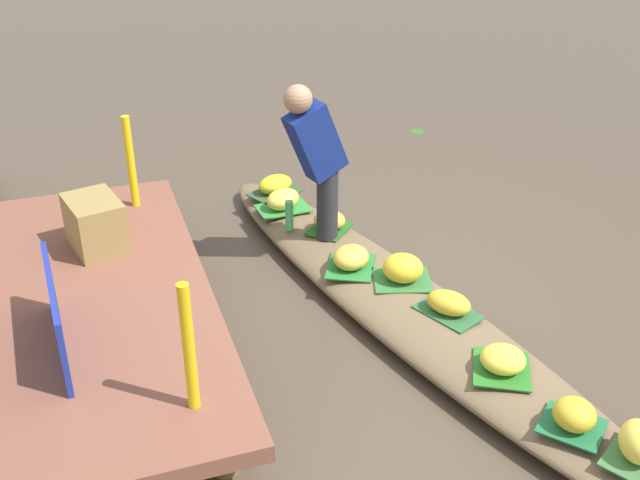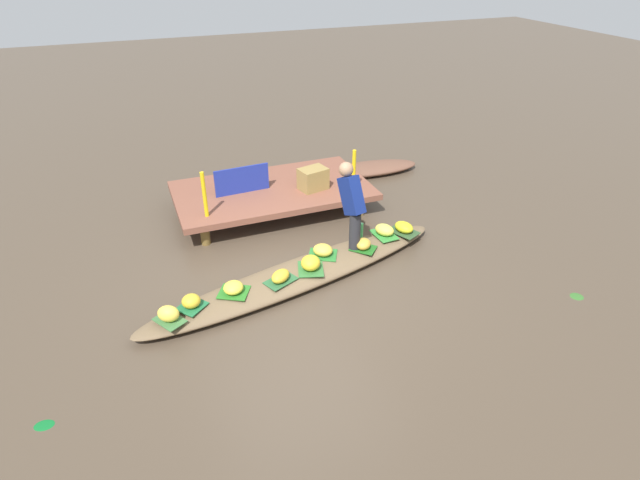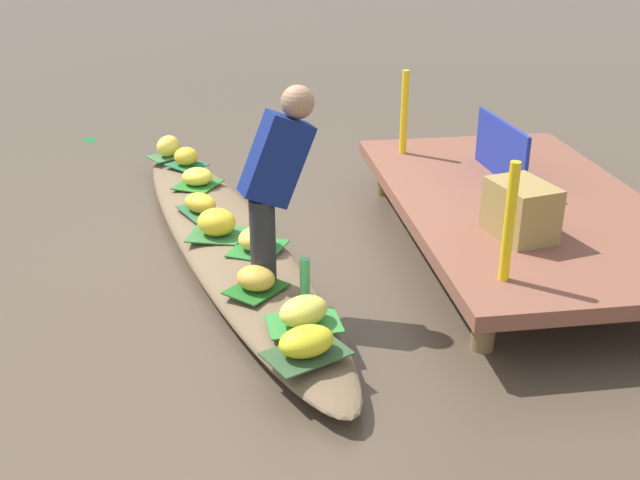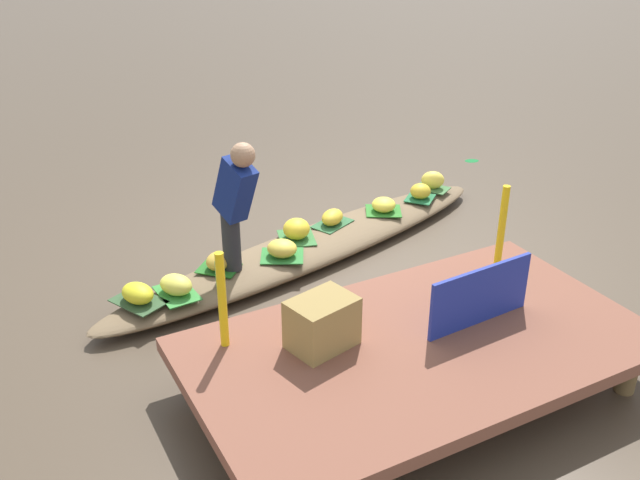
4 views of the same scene
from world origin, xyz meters
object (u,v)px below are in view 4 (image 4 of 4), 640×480
Objects in this scene: banana_bunch_5 at (138,293)px; vendor_person at (235,199)px; banana_bunch_0 at (384,205)px; produce_crate at (322,323)px; banana_bunch_7 at (332,217)px; vendor_boat at (311,247)px; water_bottle at (219,274)px; banana_bunch_4 at (218,261)px; banana_bunch_8 at (296,229)px; banana_bunch_2 at (282,248)px; banana_bunch_3 at (433,180)px; banana_bunch_6 at (420,191)px; market_banner at (480,296)px; banana_bunch_1 at (176,285)px.

vendor_person is at bearing -175.93° from banana_bunch_5.
banana_bunch_5 is at bearing 4.07° from vendor_person.
banana_bunch_0 is 2.79m from produce_crate.
vendor_boat is at bearing 28.81° from banana_bunch_7.
produce_crate reaches higher than banana_bunch_5.
banana_bunch_0 is at bearing 179.06° from vendor_boat.
banana_bunch_4 is at bearing -109.15° from water_bottle.
vendor_person reaches higher than banana_bunch_8.
banana_bunch_2 is at bearing 16.75° from banana_bunch_0.
banana_bunch_3 is 1.13× the size of banana_bunch_6.
vendor_person is (0.46, 0.10, 0.61)m from banana_bunch_2.
market_banner reaches higher than banana_bunch_7.
banana_bunch_1 is (1.45, 0.39, 0.18)m from vendor_boat.
produce_crate is (1.22, 2.05, 0.31)m from banana_bunch_7.
banana_bunch_5 is (0.77, 0.21, 0.00)m from banana_bunch_4.
banana_bunch_5 is 1.77m from produce_crate.
banana_bunch_1 is at bearing -49.32° from market_banner.
banana_bunch_0 is at bearing -162.46° from water_bottle.
banana_bunch_1 is at bearing 175.58° from banana_bunch_5.
market_banner is (-1.33, 1.70, 0.31)m from water_bottle.
banana_bunch_4 is (1.95, 0.36, 0.00)m from banana_bunch_0.
banana_bunch_7 is at bearing 2.17° from banana_bunch_0.
banana_bunch_3 is (-0.82, -0.27, 0.03)m from banana_bunch_0.
vendor_person reaches higher than vendor_boat.
banana_bunch_1 reaches higher than banana_bunch_0.
banana_bunch_6 is 0.77× the size of banana_bunch_7.
vendor_boat is at bearing -165.08° from banana_bunch_1.
produce_crate is (1.12, -0.28, -0.04)m from market_banner.
vendor_boat is 2.12m from produce_crate.
vendor_person is at bearing 5.91° from vendor_boat.
vendor_boat is 16.52× the size of banana_bunch_8.
produce_crate is at bearing 48.37° from banana_bunch_0.
banana_bunch_1 is 1.07m from banana_bunch_2.
market_banner is (-1.10, 1.84, -0.27)m from vendor_person.
vendor_boat is 1.53m from banana_bunch_6.
banana_bunch_6 is (-1.49, -0.31, 0.18)m from vendor_boat.
vendor_person is at bearing 14.45° from banana_bunch_6.
vendor_boat is at bearing -171.44° from banana_bunch_4.
banana_bunch_2 reaches higher than banana_bunch_7.
banana_bunch_0 is 1.98m from banana_bunch_4.
banana_bunch_8 is 1.17× the size of water_bottle.
banana_bunch_1 is (2.41, 0.59, 0.01)m from banana_bunch_0.
banana_bunch_4 is 0.56× the size of produce_crate.
banana_bunch_8 is 0.63× the size of produce_crate.
banana_bunch_3 is at bearing -167.93° from banana_bunch_8.
vendor_person reaches higher than banana_bunch_0.
water_bottle is (2.58, 0.75, 0.03)m from banana_bunch_6.
banana_bunch_5 is at bearing -59.54° from produce_crate.
banana_bunch_5 reaches higher than banana_bunch_4.
banana_bunch_4 reaches higher than banana_bunch_7.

